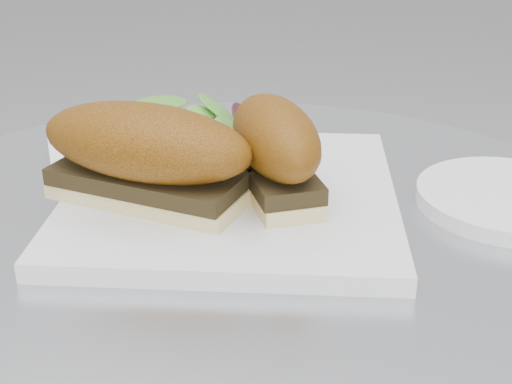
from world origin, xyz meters
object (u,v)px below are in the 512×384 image
sandwich_right (275,147)px  sandwich_left (146,152)px  plate (232,196)px  saucer (509,198)px

sandwich_right → sandwich_left: bearing=-98.7°
plate → sandwich_right: size_ratio=1.83×
sandwich_left → sandwich_right: size_ratio=1.28×
sandwich_right → saucer: bearing=77.6°
sandwich_left → sandwich_right: bearing=30.1°
plate → sandwich_right: 0.06m
sandwich_right → plate: bearing=-124.8°
sandwich_left → saucer: 0.31m
plate → sandwich_left: bearing=-143.4°
plate → sandwich_left: 0.09m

